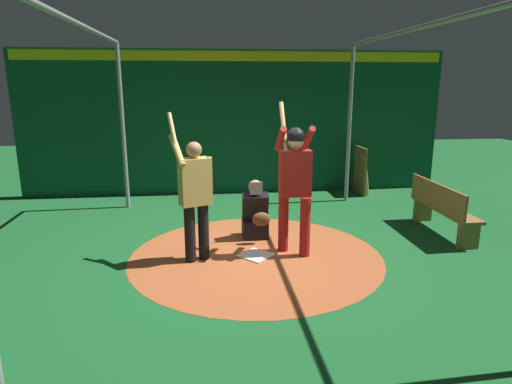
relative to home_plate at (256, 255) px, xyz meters
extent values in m
plane|color=#195B28|center=(0.00, 0.00, -0.01)|extent=(25.32, 25.32, 0.00)
cylinder|color=#AD562D|center=(0.00, 0.00, -0.01)|extent=(3.62, 3.62, 0.01)
cube|color=white|center=(0.00, 0.00, 0.00)|extent=(0.59, 0.59, 0.01)
cylinder|color=maroon|center=(0.07, 0.69, 0.42)|extent=(0.15, 0.15, 0.87)
cylinder|color=maroon|center=(-0.17, 0.42, 0.42)|extent=(0.15, 0.15, 0.87)
cube|color=#B21E1E|center=(-0.05, 0.56, 1.18)|extent=(0.22, 0.44, 0.65)
cylinder|color=#B21E1E|center=(-0.15, 0.76, 1.65)|extent=(0.53, 0.09, 0.41)
cylinder|color=#B21E1E|center=(-0.15, 0.36, 1.65)|extent=(0.53, 0.09, 0.41)
sphere|color=beige|center=(-0.05, 0.56, 1.64)|extent=(0.22, 0.22, 0.22)
sphere|color=black|center=(-0.05, 0.56, 1.70)|extent=(0.25, 0.25, 0.25)
cylinder|color=tan|center=(-0.27, 0.43, 1.79)|extent=(0.54, 0.06, 0.73)
cube|color=black|center=(-0.82, 0.08, 0.13)|extent=(0.40, 0.40, 0.29)
cube|color=black|center=(-0.78, 0.08, 0.50)|extent=(0.31, 0.40, 0.48)
sphere|color=tan|center=(-0.76, 0.08, 0.83)|extent=(0.22, 0.22, 0.22)
cube|color=gray|center=(-0.66, 0.08, 0.83)|extent=(0.03, 0.20, 0.20)
ellipsoid|color=brown|center=(-0.50, 0.14, 0.38)|extent=(0.12, 0.28, 0.22)
cylinder|color=black|center=(0.02, -0.74, 0.39)|extent=(0.15, 0.15, 0.81)
cylinder|color=black|center=(0.09, -0.93, 0.39)|extent=(0.15, 0.15, 0.81)
cube|color=tan|center=(0.05, -0.83, 1.12)|extent=(0.36, 0.47, 0.64)
cylinder|color=tan|center=(-0.02, -0.65, 1.17)|extent=(0.09, 0.09, 0.54)
cylinder|color=tan|center=(0.03, -1.06, 1.55)|extent=(0.47, 0.25, 0.42)
sphere|color=#9E704C|center=(0.05, -0.83, 1.55)|extent=(0.21, 0.21, 0.21)
cylinder|color=tan|center=(-0.04, -1.09, 1.66)|extent=(0.45, 0.22, 0.74)
cube|color=#0F472D|center=(-3.95, 0.00, 1.56)|extent=(0.20, 9.32, 3.14)
cube|color=yellow|center=(-3.84, 0.00, 2.97)|extent=(0.03, 9.13, 0.20)
cylinder|color=gray|center=(-2.88, -2.26, 1.57)|extent=(0.08, 0.08, 3.16)
cylinder|color=gray|center=(-2.88, 2.26, 1.57)|extent=(0.08, 0.08, 3.16)
cylinder|color=gray|center=(0.00, -2.26, 3.15)|extent=(5.76, 0.07, 0.07)
cylinder|color=gray|center=(0.00, 2.26, 3.15)|extent=(5.76, 0.07, 0.07)
cube|color=olive|center=(-3.70, 2.76, 0.51)|extent=(1.18, 0.04, 1.05)
cylinder|color=tan|center=(-4.19, 2.82, 0.41)|extent=(0.06, 0.20, 0.83)
cylinder|color=tan|center=(-4.07, 2.82, 0.39)|extent=(0.06, 0.15, 0.81)
cylinder|color=black|center=(-3.95, 2.82, 0.41)|extent=(0.06, 0.16, 0.85)
cylinder|color=tan|center=(-3.83, 2.82, 0.42)|extent=(0.06, 0.18, 0.85)
cylinder|color=black|center=(-3.71, 2.82, 0.40)|extent=(0.06, 0.14, 0.83)
cylinder|color=tan|center=(-3.59, 2.82, 0.44)|extent=(0.06, 0.16, 0.90)
cylinder|color=black|center=(-3.47, 2.82, 0.40)|extent=(0.06, 0.12, 0.83)
cylinder|color=tan|center=(-3.35, 2.82, 0.43)|extent=(0.06, 0.19, 0.88)
cylinder|color=tan|center=(-3.23, 2.82, 0.42)|extent=(0.06, 0.19, 0.86)
cube|color=olive|center=(-0.63, 3.19, 0.41)|extent=(1.66, 0.36, 0.05)
cube|color=olive|center=(-0.63, 3.03, 0.64)|extent=(1.66, 0.04, 0.40)
cube|color=olive|center=(-1.34, 3.19, 0.19)|extent=(0.08, 0.32, 0.40)
cube|color=olive|center=(0.08, 3.19, 0.19)|extent=(0.08, 0.32, 0.40)
camera|label=1|loc=(5.91, -0.68, 2.40)|focal=30.92mm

